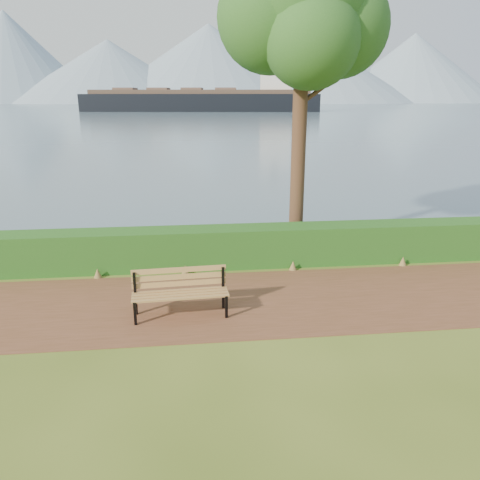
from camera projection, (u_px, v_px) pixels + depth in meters
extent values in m
plane|color=#415618|center=(239.00, 308.00, 9.69)|extent=(140.00, 140.00, 0.00)
cube|color=#57351D|center=(237.00, 301.00, 9.97)|extent=(40.00, 3.40, 0.01)
cube|color=#133F12|center=(228.00, 247.00, 12.01)|extent=(32.00, 0.85, 1.00)
cube|color=#43586D|center=(187.00, 106.00, 256.79)|extent=(700.00, 510.00, 0.00)
cone|color=gray|center=(9.00, 57.00, 374.06)|extent=(140.00, 140.00, 70.00)
cone|color=gray|center=(109.00, 72.00, 371.63)|extent=(160.00, 160.00, 48.00)
cone|color=gray|center=(209.00, 64.00, 387.72)|extent=(190.00, 190.00, 62.00)
cone|color=gray|center=(316.00, 72.00, 394.41)|extent=(170.00, 170.00, 50.00)
cone|color=gray|center=(413.00, 68.00, 412.45)|extent=(150.00, 150.00, 58.00)
cone|color=gray|center=(174.00, 82.00, 412.18)|extent=(120.00, 120.00, 35.00)
cone|color=gray|center=(351.00, 79.00, 423.94)|extent=(130.00, 130.00, 40.00)
cube|color=black|center=(135.00, 314.00, 8.88)|extent=(0.06, 0.07, 0.47)
cube|color=black|center=(135.00, 294.00, 9.25)|extent=(0.06, 0.07, 0.90)
cube|color=black|center=(135.00, 299.00, 9.04)|extent=(0.08, 0.55, 0.05)
cube|color=black|center=(226.00, 307.00, 9.17)|extent=(0.06, 0.07, 0.47)
cube|color=black|center=(223.00, 288.00, 9.54)|extent=(0.06, 0.07, 0.90)
cube|color=black|center=(225.00, 293.00, 9.33)|extent=(0.08, 0.55, 0.05)
cube|color=#B08344|center=(181.00, 299.00, 8.99)|extent=(1.88, 0.21, 0.04)
cube|color=#B08344|center=(181.00, 296.00, 9.11)|extent=(1.88, 0.21, 0.04)
cube|color=#B08344|center=(180.00, 293.00, 9.24)|extent=(1.88, 0.21, 0.04)
cube|color=#B08344|center=(180.00, 290.00, 9.36)|extent=(1.88, 0.21, 0.04)
cube|color=#B08344|center=(180.00, 284.00, 9.38)|extent=(1.88, 0.16, 0.11)
cube|color=#B08344|center=(179.00, 277.00, 9.34)|extent=(1.88, 0.16, 0.11)
cube|color=#B08344|center=(179.00, 270.00, 9.30)|extent=(1.88, 0.16, 0.11)
cylinder|color=#3C2418|center=(299.00, 122.00, 12.52)|extent=(0.39, 0.39, 7.07)
sphere|color=#1C4918|center=(304.00, 1.00, 11.66)|extent=(3.34, 3.34, 3.34)
sphere|color=#1C4918|center=(339.00, 27.00, 11.91)|extent=(2.55, 2.55, 2.55)
sphere|color=#1C4918|center=(271.00, 18.00, 11.76)|extent=(2.75, 2.75, 2.75)
sphere|color=#1C4918|center=(312.00, 40.00, 11.24)|extent=(2.36, 2.36, 2.36)
cylinder|color=#3C2418|center=(317.00, 92.00, 12.34)|extent=(1.03, 0.12, 0.77)
cylinder|color=#3C2418|center=(286.00, 72.00, 12.20)|extent=(0.80, 0.37, 0.71)
cube|color=black|center=(201.00, 106.00, 146.35)|extent=(74.02, 21.36, 7.31)
cube|color=#46362A|center=(200.00, 92.00, 145.10)|extent=(68.07, 19.42, 1.25)
cube|color=silver|center=(276.00, 73.00, 142.92)|extent=(10.49, 9.82, 11.49)
cylinder|color=black|center=(277.00, 49.00, 140.94)|extent=(2.51, 2.51, 3.66)
cube|color=brown|center=(125.00, 89.00, 145.39)|extent=(7.15, 7.69, 0.84)
cube|color=brown|center=(159.00, 89.00, 145.15)|extent=(7.15, 7.69, 0.84)
cube|color=brown|center=(192.00, 89.00, 144.91)|extent=(7.15, 7.69, 0.84)
cube|color=brown|center=(226.00, 89.00, 144.67)|extent=(7.15, 7.69, 0.84)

